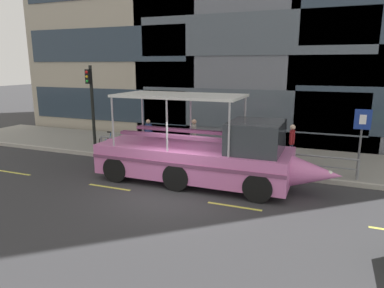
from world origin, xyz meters
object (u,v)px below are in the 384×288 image
leaned_bicycle (113,143)px  pedestrian_near_bow (292,140)px  pedestrian_mid_right (194,133)px  pedestrian_near_stern (148,131)px  pedestrian_mid_left (239,141)px  parking_sign (361,132)px  traffic_light_pole (91,99)px  duck_tour_boat (206,156)px

leaned_bicycle → pedestrian_near_bow: (8.70, 1.06, 0.66)m
leaned_bicycle → pedestrian_mid_right: pedestrian_mid_right is taller
pedestrian_mid_right → pedestrian_near_stern: pedestrian_mid_right is taller
leaned_bicycle → pedestrian_mid_left: size_ratio=1.07×
parking_sign → pedestrian_near_stern: parking_sign is taller
pedestrian_mid_right → leaned_bicycle: bearing=-168.5°
leaned_bicycle → pedestrian_near_stern: pedestrian_near_stern is taller
pedestrian_mid_right → pedestrian_near_stern: bearing=178.1°
traffic_light_pole → pedestrian_mid_left: traffic_light_pole is taller
leaned_bicycle → traffic_light_pole: bearing=174.3°
pedestrian_near_bow → pedestrian_near_stern: pedestrian_near_bow is taller
leaned_bicycle → pedestrian_near_stern: (1.56, 0.92, 0.56)m
pedestrian_mid_left → pedestrian_mid_right: (-2.41, 0.61, 0.06)m
pedestrian_near_stern → pedestrian_mid_left: bearing=-7.9°
duck_tour_boat → traffic_light_pole: bearing=160.1°
duck_tour_boat → pedestrian_near_bow: size_ratio=5.38×
duck_tour_boat → pedestrian_near_bow: 4.51m
duck_tour_boat → pedestrian_near_stern: 5.53m
parking_sign → pedestrian_mid_right: parking_sign is taller
duck_tour_boat → pedestrian_mid_right: bearing=118.4°
leaned_bicycle → pedestrian_mid_left: (6.53, 0.23, 0.60)m
parking_sign → duck_tour_boat: bearing=-156.1°
parking_sign → leaned_bicycle: parking_sign is taller
parking_sign → pedestrian_near_stern: bearing=174.1°
pedestrian_near_stern → pedestrian_mid_right: bearing=-1.9°
parking_sign → pedestrian_mid_left: size_ratio=1.63×
leaned_bicycle → pedestrian_near_stern: 1.90m
pedestrian_mid_left → pedestrian_mid_right: bearing=165.9°
parking_sign → pedestrian_mid_left: (-4.81, 0.32, -0.82)m
parking_sign → pedestrian_mid_right: (-7.22, 0.93, -0.76)m
leaned_bicycle → pedestrian_near_stern: bearing=30.6°
duck_tour_boat → pedestrian_near_stern: bearing=142.0°
traffic_light_pole → duck_tour_boat: bearing=-19.9°
pedestrian_near_bow → traffic_light_pole: bearing=-174.6°
duck_tour_boat → pedestrian_mid_left: duck_tour_boat is taller
pedestrian_mid_left → pedestrian_near_stern: pedestrian_mid_left is taller
traffic_light_pole → pedestrian_near_stern: bearing=15.7°
pedestrian_mid_left → pedestrian_mid_right: size_ratio=0.94×
parking_sign → duck_tour_boat: duck_tour_boat is taller
pedestrian_near_bow → pedestrian_mid_left: bearing=-159.0°
traffic_light_pole → duck_tour_boat: traffic_light_pole is taller
duck_tour_boat → pedestrian_mid_left: 2.79m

